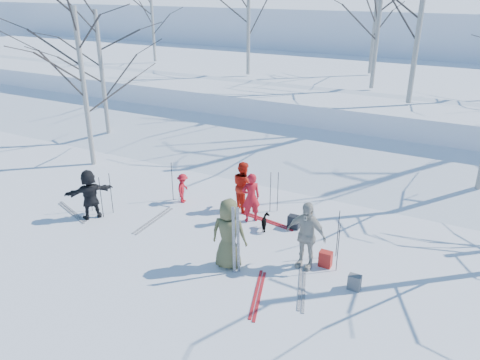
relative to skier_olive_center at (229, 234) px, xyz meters
The scene contains 36 objects.
ground 1.64m from the skier_olive_center, 136.18° to the left, with size 120.00×120.00×0.00m, color white.
snow_ramp 8.03m from the skier_olive_center, 97.00° to the left, with size 70.00×9.50×1.40m, color white.
snow_plateau 17.96m from the skier_olive_center, 93.11° to the left, with size 70.00×18.00×2.20m, color white.
far_hill 38.96m from the skier_olive_center, 91.43° to the left, with size 90.00×30.00×6.00m, color white.
skier_olive_center is the anchor object (origin of this frame).
skier_red_north 2.57m from the skier_olive_center, 104.21° to the left, with size 0.57×0.37×1.56m, color red.
skier_redor_behind 3.35m from the skier_olive_center, 111.34° to the left, with size 0.78×0.61×1.60m, color red.
skier_red_seated 4.16m from the skier_olive_center, 140.68° to the left, with size 0.64×0.37×0.99m, color red.
skier_cream_east 1.93m from the skier_olive_center, 27.59° to the left, with size 1.06×0.44×1.82m, color beige.
skier_grey_west 5.08m from the skier_olive_center, behind, with size 1.46×0.47×1.58m, color black.
dog 2.28m from the skier_olive_center, 89.50° to the left, with size 0.25×0.56×0.47m, color black.
upright_ski_left 0.38m from the skier_olive_center, 42.10° to the right, with size 0.07×0.02×1.90m, color silver.
upright_ski_right 0.42m from the skier_olive_center, 27.14° to the right, with size 0.07×0.02×1.90m, color silver.
ski_pair_a 2.85m from the skier_olive_center, 93.72° to the left, with size 1.91×0.51×0.02m, color #A7171F, non-canonical shape.
ski_pair_b 5.98m from the skier_olive_center, behind, with size 1.85×0.85×0.02m, color silver, non-canonical shape.
ski_pair_c 3.55m from the skier_olive_center, 161.80° to the left, with size 0.27×1.91×0.02m, color silver, non-canonical shape.
ski_pair_d 2.20m from the skier_olive_center, ahead, with size 0.81×1.86×0.02m, color silver, non-canonical shape.
ski_pair_e 1.68m from the skier_olive_center, 32.19° to the right, with size 0.77×1.87×0.02m, color #A7171F, non-canonical shape.
ski_pole_a 4.82m from the skier_olive_center, behind, with size 0.02×0.02×1.34m, color black.
ski_pole_b 4.82m from the skier_olive_center, 169.00° to the left, with size 0.02×0.02×1.34m, color black.
ski_pole_c 2.74m from the skier_olive_center, 23.47° to the left, with size 0.02×0.02×1.34m, color black.
ski_pole_d 2.89m from the skier_olive_center, 37.54° to the left, with size 0.02×0.02×1.34m, color black.
ski_pole_e 5.47m from the skier_olive_center, behind, with size 0.02×0.02×1.34m, color black.
ski_pole_f 4.45m from the skier_olive_center, 144.20° to the left, with size 0.02×0.02×1.34m, color black.
ski_pole_g 3.48m from the skier_olive_center, 92.93° to the left, with size 0.02×0.02×1.34m, color black.
ski_pole_h 3.37m from the skier_olive_center, 96.37° to the left, with size 0.02×0.02×1.34m, color black.
backpack_red 2.57m from the skier_olive_center, 27.73° to the left, with size 0.32×0.22×0.42m, color #B3211B.
backpack_grey 3.24m from the skier_olive_center, ahead, with size 0.30×0.20×0.38m, color #575B5F.
backpack_dark 2.86m from the skier_olive_center, 75.08° to the left, with size 0.34×0.24×0.40m, color black.
birch_plateau_a 17.56m from the skier_olive_center, 92.58° to the left, with size 4.52×4.52×5.59m, color silver, non-canonical shape.
birch_plateau_c 13.89m from the skier_olive_center, 88.91° to the left, with size 4.89×4.89×6.13m, color silver, non-canonical shape.
birch_plateau_d 20.68m from the skier_olive_center, 132.34° to the left, with size 3.83×3.83×4.61m, color silver, non-canonical shape.
birch_plateau_e 12.18m from the skier_olive_center, 78.24° to the left, with size 5.43×5.43×6.89m, color silver, non-canonical shape.
birch_plateau_g 15.69m from the skier_olive_center, 115.27° to the left, with size 4.48×4.48×5.55m, color silver, non-canonical shape.
birch_edge_a 9.48m from the skier_olive_center, 155.30° to the left, with size 4.79×4.79×5.99m, color silver, non-canonical shape.
birch_edge_d 11.95m from the skier_olive_center, 147.06° to the left, with size 4.61×4.61×5.73m, color silver, non-canonical shape.
Camera 1 is at (6.02, -9.84, 6.71)m, focal length 35.00 mm.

